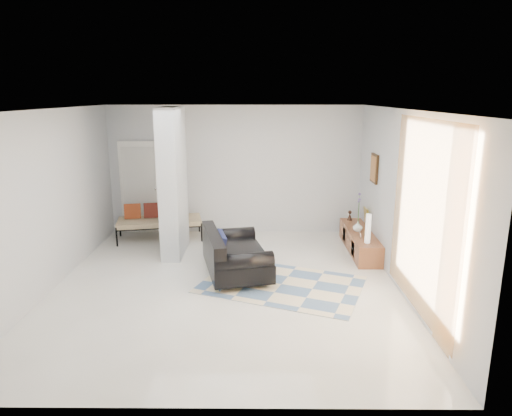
{
  "coord_description": "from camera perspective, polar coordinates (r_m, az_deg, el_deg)",
  "views": [
    {
      "loc": [
        0.54,
        -6.89,
        3.01
      ],
      "look_at": [
        0.48,
        0.6,
        1.15
      ],
      "focal_mm": 32.0,
      "sensor_mm": 36.0,
      "label": 1
    }
  ],
  "objects": [
    {
      "name": "floor",
      "position": [
        7.54,
        -3.75,
        -9.59
      ],
      "size": [
        6.0,
        6.0,
        0.0
      ],
      "primitive_type": "plane",
      "color": "beige",
      "rests_on": "ground"
    },
    {
      "name": "ceiling",
      "position": [
        6.91,
        -4.12,
        12.2
      ],
      "size": [
        6.0,
        6.0,
        0.0
      ],
      "primitive_type": "plane",
      "rotation": [
        3.14,
        0.0,
        0.0
      ],
      "color": "white",
      "rests_on": "wall_back"
    },
    {
      "name": "wall_back",
      "position": [
        10.03,
        -2.66,
        4.74
      ],
      "size": [
        6.0,
        0.0,
        6.0
      ],
      "primitive_type": "plane",
      "rotation": [
        1.57,
        0.0,
        0.0
      ],
      "color": "silver",
      "rests_on": "ground"
    },
    {
      "name": "wall_front",
      "position": [
        4.24,
        -6.96,
        -8.45
      ],
      "size": [
        6.0,
        0.0,
        6.0
      ],
      "primitive_type": "plane",
      "rotation": [
        -1.57,
        0.0,
        0.0
      ],
      "color": "silver",
      "rests_on": "ground"
    },
    {
      "name": "wall_left",
      "position": [
        7.8,
        -24.51,
        0.79
      ],
      "size": [
        0.0,
        6.0,
        6.0
      ],
      "primitive_type": "plane",
      "rotation": [
        1.57,
        0.0,
        1.57
      ],
      "color": "silver",
      "rests_on": "ground"
    },
    {
      "name": "wall_right",
      "position": [
        7.41,
        17.79,
        0.75
      ],
      "size": [
        0.0,
        6.0,
        6.0
      ],
      "primitive_type": "plane",
      "rotation": [
        1.57,
        0.0,
        -1.57
      ],
      "color": "silver",
      "rests_on": "ground"
    },
    {
      "name": "partition_column",
      "position": [
        8.79,
        -10.33,
        3.21
      ],
      "size": [
        0.35,
        1.2,
        2.8
      ],
      "primitive_type": "cube",
      "color": "silver",
      "rests_on": "floor"
    },
    {
      "name": "hallway_door",
      "position": [
        10.39,
        -14.3,
        2.51
      ],
      "size": [
        0.85,
        0.06,
        2.04
      ],
      "primitive_type": "cube",
      "color": "white",
      "rests_on": "floor"
    },
    {
      "name": "curtain",
      "position": [
        6.32,
        20.15,
        -1.2
      ],
      "size": [
        0.0,
        2.55,
        2.55
      ],
      "primitive_type": "plane",
      "rotation": [
        1.57,
        0.0,
        1.57
      ],
      "color": "#F6A140",
      "rests_on": "wall_right"
    },
    {
      "name": "wall_art",
      "position": [
        8.96,
        14.57,
        4.81
      ],
      "size": [
        0.04,
        0.45,
        0.55
      ],
      "primitive_type": "cube",
      "color": "#35200E",
      "rests_on": "wall_right"
    },
    {
      "name": "media_console",
      "position": [
        9.25,
        12.81,
        -4.03
      ],
      "size": [
        0.45,
        2.01,
        0.8
      ],
      "color": "brown",
      "rests_on": "floor"
    },
    {
      "name": "loveseat",
      "position": [
        7.83,
        -2.96,
        -5.88
      ],
      "size": [
        1.32,
        1.83,
        0.76
      ],
      "rotation": [
        0.0,
        0.0,
        0.23
      ],
      "color": "silver",
      "rests_on": "floor"
    },
    {
      "name": "daybed",
      "position": [
        9.95,
        -12.11,
        -1.45
      ],
      "size": [
        1.86,
        1.07,
        0.77
      ],
      "rotation": [
        0.0,
        0.0,
        0.2
      ],
      "color": "black",
      "rests_on": "floor"
    },
    {
      "name": "area_rug",
      "position": [
        7.54,
        3.19,
        -9.51
      ],
      "size": [
        2.95,
        2.47,
        0.01
      ],
      "primitive_type": "cube",
      "rotation": [
        0.0,
        0.0,
        -0.37
      ],
      "color": "beige",
      "rests_on": "floor"
    },
    {
      "name": "cylinder_lamp",
      "position": [
        8.46,
        13.84,
        -2.51
      ],
      "size": [
        0.1,
        0.1,
        0.53
      ],
      "primitive_type": "cylinder",
      "color": "beige",
      "rests_on": "media_console"
    },
    {
      "name": "bronze_figurine",
      "position": [
        9.93,
        11.64,
        -0.91
      ],
      "size": [
        0.12,
        0.12,
        0.21
      ],
      "primitive_type": null,
      "rotation": [
        0.0,
        0.0,
        0.12
      ],
      "color": "black",
      "rests_on": "media_console"
    },
    {
      "name": "vase",
      "position": [
        9.16,
        12.6,
        -2.27
      ],
      "size": [
        0.19,
        0.19,
        0.2
      ],
      "primitive_type": "imported",
      "rotation": [
        0.0,
        0.0,
        0.01
      ],
      "color": "white",
      "rests_on": "media_console"
    }
  ]
}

